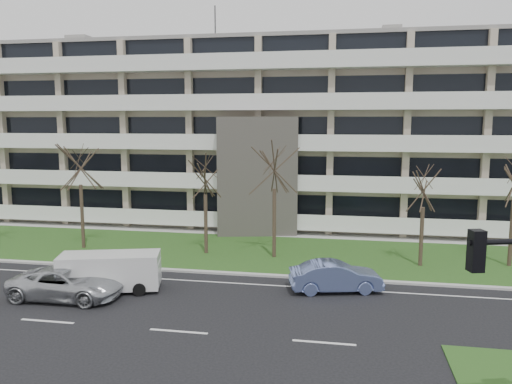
# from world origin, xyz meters

# --- Properties ---
(ground) EXTENTS (160.00, 160.00, 0.00)m
(ground) POSITION_xyz_m (0.00, 0.00, 0.00)
(ground) COLOR black
(ground) RESTS_ON ground
(grass_verge) EXTENTS (90.00, 10.00, 0.06)m
(grass_verge) POSITION_xyz_m (0.00, 13.00, 0.03)
(grass_verge) COLOR #24501A
(grass_verge) RESTS_ON ground
(curb) EXTENTS (90.00, 0.35, 0.12)m
(curb) POSITION_xyz_m (0.00, 8.00, 0.06)
(curb) COLOR #B2B2AD
(curb) RESTS_ON ground
(sidewalk) EXTENTS (90.00, 2.00, 0.08)m
(sidewalk) POSITION_xyz_m (0.00, 18.50, 0.04)
(sidewalk) COLOR #B2B2AD
(sidewalk) RESTS_ON ground
(lane_edge_line) EXTENTS (90.00, 0.12, 0.01)m
(lane_edge_line) POSITION_xyz_m (0.00, 6.50, 0.01)
(lane_edge_line) COLOR white
(lane_edge_line) RESTS_ON ground
(apartment_building) EXTENTS (60.50, 15.10, 18.75)m
(apartment_building) POSITION_xyz_m (-0.01, 25.32, 7.61)
(apartment_building) COLOR tan
(apartment_building) RESTS_ON ground
(silver_pickup) EXTENTS (5.53, 2.62, 1.53)m
(silver_pickup) POSITION_xyz_m (-6.71, 2.77, 0.76)
(silver_pickup) COLOR #B9BCC1
(silver_pickup) RESTS_ON ground
(blue_sedan) EXTENTS (4.96, 2.72, 1.55)m
(blue_sedan) POSITION_xyz_m (6.30, 6.21, 0.77)
(blue_sedan) COLOR #7184C4
(blue_sedan) RESTS_ON ground
(white_van) EXTENTS (5.32, 3.14, 1.94)m
(white_van) POSITION_xyz_m (-5.04, 4.23, 1.16)
(white_van) COLOR silver
(white_van) RESTS_ON ground
(tree_2) EXTENTS (3.94, 3.94, 7.89)m
(tree_2) POSITION_xyz_m (-10.92, 11.94, 6.13)
(tree_2) COLOR #382B21
(tree_2) RESTS_ON ground
(tree_3) EXTENTS (3.51, 3.51, 7.01)m
(tree_3) POSITION_xyz_m (-2.25, 12.09, 5.45)
(tree_3) COLOR #382B21
(tree_3) RESTS_ON ground
(tree_4) EXTENTS (3.98, 3.98, 7.96)m
(tree_4) POSITION_xyz_m (2.30, 11.93, 6.19)
(tree_4) COLOR #382B21
(tree_4) RESTS_ON ground
(tree_5) EXTENTS (3.23, 3.23, 6.46)m
(tree_5) POSITION_xyz_m (11.23, 11.57, 5.02)
(tree_5) COLOR #382B21
(tree_5) RESTS_ON ground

